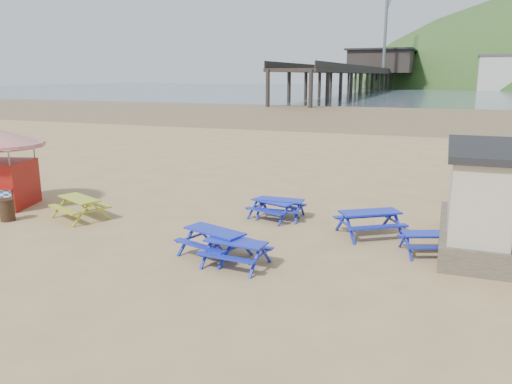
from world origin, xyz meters
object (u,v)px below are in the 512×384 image
at_px(picnic_table_blue_a, 273,210).
at_px(picnic_table_yellow, 80,208).
at_px(ice_cream_kiosk, 0,158).
at_px(picnic_table_blue_b, 280,208).
at_px(litter_bin, 7,210).

bearing_deg(picnic_table_blue_a, picnic_table_yellow, -140.97).
distance_m(picnic_table_yellow, ice_cream_kiosk, 4.36).
bearing_deg(picnic_table_blue_b, ice_cream_kiosk, -169.24).
bearing_deg(ice_cream_kiosk, picnic_table_yellow, -21.35).
xyz_separation_m(picnic_table_blue_b, ice_cream_kiosk, (-10.93, -2.40, 1.62)).
bearing_deg(picnic_table_blue_a, picnic_table_blue_b, 69.69).
relative_size(picnic_table_blue_a, picnic_table_blue_b, 1.14).
xyz_separation_m(picnic_table_blue_a, litter_bin, (-8.97, -3.68, 0.07)).
bearing_deg(picnic_table_blue_b, picnic_table_blue_a, -130.38).
distance_m(picnic_table_blue_b, ice_cream_kiosk, 11.30).
bearing_deg(picnic_table_blue_a, ice_cream_kiosk, -150.24).
relative_size(picnic_table_blue_a, ice_cream_kiosk, 0.45).
bearing_deg(ice_cream_kiosk, picnic_table_blue_b, -3.84).
height_order(picnic_table_blue_a, ice_cream_kiosk, ice_cream_kiosk).
bearing_deg(litter_bin, picnic_table_blue_a, 22.31).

